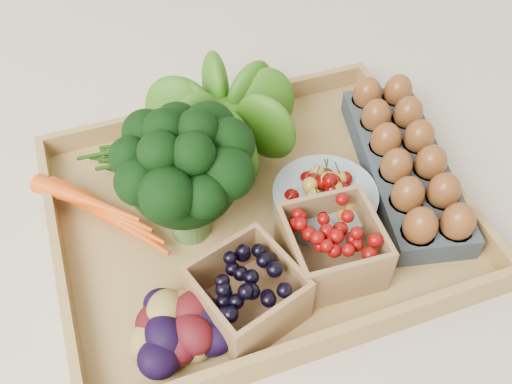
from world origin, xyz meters
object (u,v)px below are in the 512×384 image
object	(u,v)px
egg_carton	(403,167)
cherry_bowl	(324,201)
broccoli	(186,196)
tray	(256,216)

from	to	relation	value
egg_carton	cherry_bowl	bearing A→B (deg)	-158.65
cherry_bowl	egg_carton	distance (m)	0.14
egg_carton	broccoli	bearing A→B (deg)	-169.07
cherry_bowl	egg_carton	size ratio (longest dim) A/B	0.46
broccoli	egg_carton	size ratio (longest dim) A/B	0.57
broccoli	cherry_bowl	xyz separation A→B (m)	(0.19, -0.03, -0.05)
tray	broccoli	xyz separation A→B (m)	(-0.09, 0.00, 0.08)
broccoli	tray	bearing A→B (deg)	-1.49
cherry_bowl	egg_carton	world-z (taller)	cherry_bowl
broccoli	egg_carton	distance (m)	0.33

